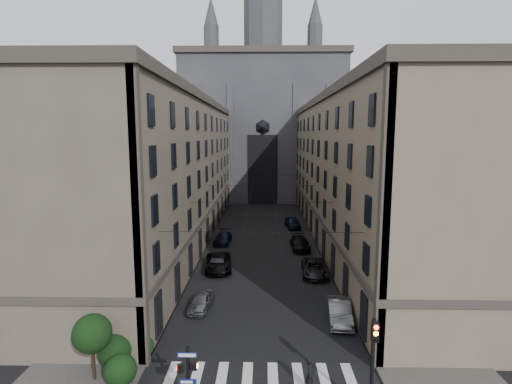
# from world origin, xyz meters

# --- Properties ---
(sidewalk_left) EXTENTS (7.00, 80.00, 0.15)m
(sidewalk_left) POSITION_xyz_m (-10.50, 36.00, 0.07)
(sidewalk_left) COLOR #383533
(sidewalk_left) RESTS_ON ground
(sidewalk_right) EXTENTS (7.00, 80.00, 0.15)m
(sidewalk_right) POSITION_xyz_m (10.50, 36.00, 0.07)
(sidewalk_right) COLOR #383533
(sidewalk_right) RESTS_ON ground
(zebra_crossing) EXTENTS (11.00, 3.20, 0.01)m
(zebra_crossing) POSITION_xyz_m (0.00, 5.00, 0.01)
(zebra_crossing) COLOR beige
(zebra_crossing) RESTS_ON ground
(building_left) EXTENTS (13.60, 60.60, 18.85)m
(building_left) POSITION_xyz_m (-13.44, 36.00, 9.34)
(building_left) COLOR #4F493C
(building_left) RESTS_ON ground
(building_right) EXTENTS (13.60, 60.60, 18.85)m
(building_right) POSITION_xyz_m (13.44, 36.00, 9.34)
(building_right) COLOR brown
(building_right) RESTS_ON ground
(gothic_tower) EXTENTS (35.00, 23.00, 58.00)m
(gothic_tower) POSITION_xyz_m (0.00, 74.96, 17.80)
(gothic_tower) COLOR #2D2D33
(gothic_tower) RESTS_ON ground
(pedestrian_signal_left) EXTENTS (1.02, 0.38, 4.00)m
(pedestrian_signal_left) POSITION_xyz_m (-3.51, 1.50, 2.32)
(pedestrian_signal_left) COLOR black
(pedestrian_signal_left) RESTS_ON ground
(traffic_light_right) EXTENTS (0.34, 0.50, 5.20)m
(traffic_light_right) POSITION_xyz_m (5.60, 1.92, 3.29)
(traffic_light_right) COLOR black
(traffic_light_right) RESTS_ON ground
(shrub_cluster) EXTENTS (3.90, 4.40, 3.90)m
(shrub_cluster) POSITION_xyz_m (-8.72, 5.01, 1.80)
(shrub_cluster) COLOR black
(shrub_cluster) RESTS_ON sidewalk_left
(tram_wires) EXTENTS (14.00, 60.00, 0.43)m
(tram_wires) POSITION_xyz_m (0.00, 35.63, 7.25)
(tram_wires) COLOR black
(tram_wires) RESTS_ON ground
(car_left_near) EXTENTS (2.05, 4.04, 1.32)m
(car_left_near) POSITION_xyz_m (-4.87, 14.21, 0.66)
(car_left_near) COLOR slate
(car_left_near) RESTS_ON ground
(car_left_midnear) EXTENTS (1.57, 4.12, 1.34)m
(car_left_midnear) POSITION_xyz_m (-4.60, 23.27, 0.67)
(car_left_midnear) COLOR black
(car_left_midnear) RESTS_ON ground
(car_left_midfar) EXTENTS (3.23, 6.00, 1.60)m
(car_left_midfar) POSITION_xyz_m (-4.53, 23.69, 0.80)
(car_left_midfar) COLOR black
(car_left_midfar) RESTS_ON ground
(car_left_far) EXTENTS (2.22, 4.93, 1.40)m
(car_left_far) POSITION_xyz_m (-5.12, 34.13, 0.70)
(car_left_far) COLOR black
(car_left_far) RESTS_ON ground
(car_right_near) EXTENTS (2.06, 4.91, 1.58)m
(car_right_near) POSITION_xyz_m (5.95, 12.27, 0.79)
(car_right_near) COLOR slate
(car_right_near) RESTS_ON ground
(car_right_midnear) EXTENTS (2.79, 5.54, 1.50)m
(car_right_midnear) POSITION_xyz_m (5.35, 22.33, 0.75)
(car_right_midnear) COLOR black
(car_right_midnear) RESTS_ON ground
(car_right_midfar) EXTENTS (2.35, 5.34, 1.53)m
(car_right_midfar) POSITION_xyz_m (4.71, 31.42, 0.76)
(car_right_midfar) COLOR black
(car_right_midfar) RESTS_ON ground
(car_right_far) EXTENTS (2.52, 5.02, 1.64)m
(car_right_far) POSITION_xyz_m (4.62, 42.88, 0.82)
(car_right_far) COLOR black
(car_right_far) RESTS_ON ground
(pedestrian) EXTENTS (0.67, 0.83, 1.97)m
(pedestrian) POSITION_xyz_m (2.77, 3.89, 0.98)
(pedestrian) COLOR black
(pedestrian) RESTS_ON ground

